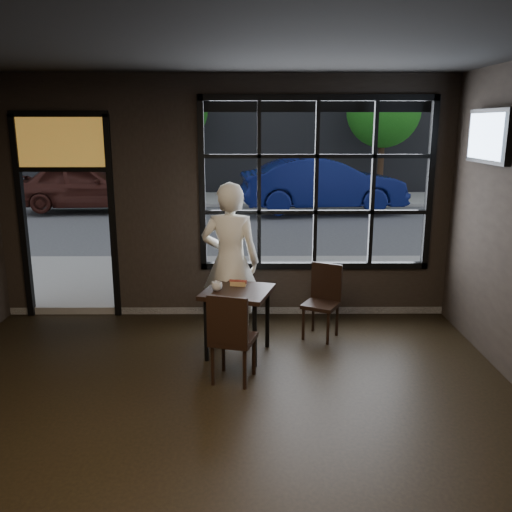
{
  "coord_description": "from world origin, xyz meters",
  "views": [
    {
      "loc": [
        0.36,
        -3.63,
        2.57
      ],
      "look_at": [
        0.4,
        2.2,
        1.15
      ],
      "focal_mm": 38.0,
      "sensor_mm": 36.0,
      "label": 1
    }
  ],
  "objects_px": {
    "cafe_table": "(238,322)",
    "chair_near": "(233,336)",
    "man": "(230,262)",
    "navy_car": "(323,184)"
  },
  "relations": [
    {
      "from": "cafe_table",
      "to": "chair_near",
      "type": "xyz_separation_m",
      "value": [
        -0.03,
        -0.65,
        0.09
      ]
    },
    {
      "from": "man",
      "to": "navy_car",
      "type": "distance_m",
      "value": 9.69
    },
    {
      "from": "cafe_table",
      "to": "chair_near",
      "type": "relative_size",
      "value": 0.81
    },
    {
      "from": "chair_near",
      "to": "man",
      "type": "bearing_deg",
      "value": -70.72
    },
    {
      "from": "cafe_table",
      "to": "navy_car",
      "type": "relative_size",
      "value": 0.16
    },
    {
      "from": "cafe_table",
      "to": "chair_near",
      "type": "distance_m",
      "value": 0.66
    },
    {
      "from": "navy_car",
      "to": "chair_near",
      "type": "bearing_deg",
      "value": 161.31
    },
    {
      "from": "navy_car",
      "to": "cafe_table",
      "type": "bearing_deg",
      "value": 160.69
    },
    {
      "from": "chair_near",
      "to": "man",
      "type": "distance_m",
      "value": 1.26
    },
    {
      "from": "navy_car",
      "to": "man",
      "type": "bearing_deg",
      "value": 159.47
    }
  ]
}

